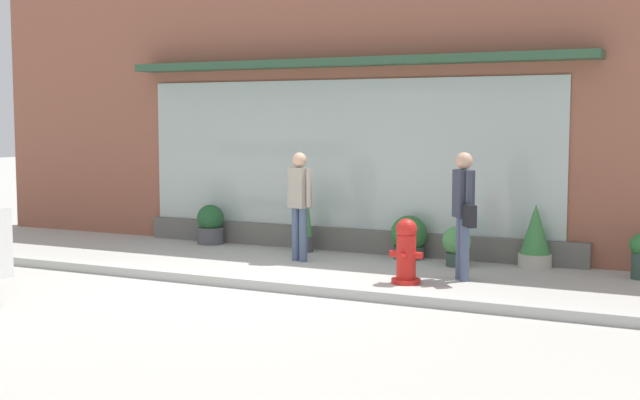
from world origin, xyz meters
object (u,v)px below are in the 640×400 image
(potted_plant_window_center, at_px, (210,224))
(potted_plant_doorstep, at_px, (305,212))
(pedestrian_with_handbag, at_px, (464,207))
(potted_plant_near_hydrant, at_px, (409,237))
(fire_hydrant, at_px, (406,252))
(potted_plant_corner_tall, at_px, (535,237))
(pedestrian_passerby, at_px, (299,199))
(potted_plant_window_left, at_px, (457,244))

(potted_plant_window_center, bearing_deg, potted_plant_doorstep, -2.12)
(pedestrian_with_handbag, relative_size, potted_plant_doorstep, 1.27)
(potted_plant_window_center, height_order, potted_plant_near_hydrant, potted_plant_window_center)
(fire_hydrant, xyz_separation_m, potted_plant_near_hydrant, (-0.63, 1.82, -0.09))
(potted_plant_window_center, xyz_separation_m, potted_plant_corner_tall, (5.30, 0.09, 0.10))
(pedestrian_passerby, bearing_deg, potted_plant_near_hydrant, 51.11)
(potted_plant_doorstep, bearing_deg, potted_plant_corner_tall, 2.57)
(potted_plant_window_center, bearing_deg, pedestrian_with_handbag, -15.41)
(pedestrian_passerby, xyz_separation_m, potted_plant_corner_tall, (3.19, 0.97, -0.49))
(potted_plant_near_hydrant, bearing_deg, pedestrian_passerby, -145.87)
(pedestrian_passerby, bearing_deg, potted_plant_doorstep, 128.79)
(fire_hydrant, xyz_separation_m, pedestrian_passerby, (-1.98, 0.91, 0.51))
(potted_plant_corner_tall, xyz_separation_m, potted_plant_window_left, (-1.00, -0.40, -0.12))
(fire_hydrant, xyz_separation_m, potted_plant_corner_tall, (1.21, 1.88, 0.02))
(fire_hydrant, bearing_deg, potted_plant_corner_tall, 57.21)
(pedestrian_with_handbag, distance_m, pedestrian_passerby, 2.59)
(potted_plant_window_left, bearing_deg, fire_hydrant, -98.02)
(fire_hydrant, height_order, pedestrian_with_handbag, pedestrian_with_handbag)
(pedestrian_with_handbag, relative_size, potted_plant_corner_tall, 1.85)
(pedestrian_with_handbag, height_order, potted_plant_near_hydrant, pedestrian_with_handbag)
(potted_plant_corner_tall, bearing_deg, potted_plant_near_hydrant, -178.14)
(fire_hydrant, height_order, potted_plant_window_left, fire_hydrant)
(fire_hydrant, bearing_deg, pedestrian_with_handbag, 40.67)
(potted_plant_near_hydrant, height_order, potted_plant_window_left, potted_plant_near_hydrant)
(potted_plant_window_center, height_order, potted_plant_window_left, potted_plant_window_center)
(potted_plant_near_hydrant, bearing_deg, potted_plant_corner_tall, 1.86)
(potted_plant_doorstep, xyz_separation_m, potted_plant_near_hydrant, (1.68, 0.10, -0.31))
(potted_plant_corner_tall, bearing_deg, pedestrian_with_handbag, -114.46)
(pedestrian_passerby, distance_m, potted_plant_corner_tall, 3.37)
(potted_plant_window_center, relative_size, potted_plant_corner_tall, 0.73)
(fire_hydrant, height_order, potted_plant_near_hydrant, fire_hydrant)
(pedestrian_with_handbag, xyz_separation_m, potted_plant_near_hydrant, (-1.21, 1.32, -0.63))
(fire_hydrant, height_order, potted_plant_window_center, fire_hydrant)
(pedestrian_passerby, distance_m, potted_plant_near_hydrant, 1.73)
(pedestrian_with_handbag, xyz_separation_m, potted_plant_doorstep, (-2.89, 1.22, -0.32))
(fire_hydrant, height_order, potted_plant_doorstep, potted_plant_doorstep)
(fire_hydrant, relative_size, potted_plant_window_center, 1.26)
(fire_hydrant, distance_m, potted_plant_window_left, 1.50)
(fire_hydrant, xyz_separation_m, potted_plant_doorstep, (-2.30, 1.73, 0.22))
(potted_plant_window_center, xyz_separation_m, potted_plant_window_left, (4.30, -0.31, -0.01))
(fire_hydrant, distance_m, pedestrian_with_handbag, 0.94)
(potted_plant_doorstep, bearing_deg, pedestrian_passerby, -68.19)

